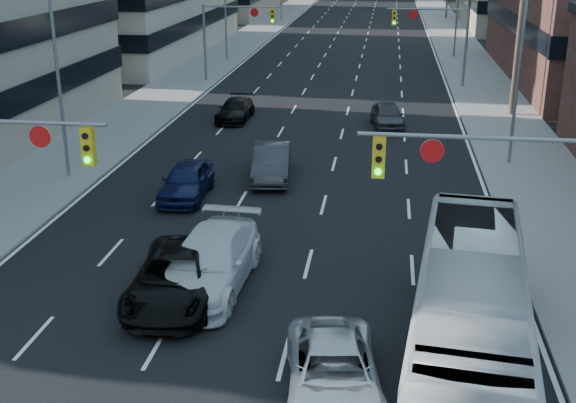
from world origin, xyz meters
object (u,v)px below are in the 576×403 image
at_px(silver_suv, 333,373).
at_px(sedan_blue, 186,181).
at_px(transit_bus, 470,312).
at_px(white_van, 210,261).
at_px(black_pickup, 176,277).

height_order(silver_suv, sedan_blue, sedan_blue).
bearing_deg(silver_suv, sedan_blue, 110.59).
distance_m(transit_bus, sedan_blue, 16.13).
height_order(white_van, transit_bus, transit_bus).
distance_m(black_pickup, silver_suv, 6.88).
xyz_separation_m(black_pickup, white_van, (0.83, 1.07, 0.10)).
relative_size(black_pickup, silver_suv, 1.14).
relative_size(black_pickup, white_van, 0.92).
relative_size(transit_bus, sedan_blue, 2.52).
distance_m(silver_suv, sedan_blue, 15.68).
bearing_deg(white_van, sedan_blue, 113.07).
bearing_deg(transit_bus, white_van, 161.41).
height_order(black_pickup, transit_bus, transit_bus).
bearing_deg(black_pickup, sedan_blue, 99.25).
xyz_separation_m(white_van, silver_suv, (4.43, -5.51, -0.20)).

